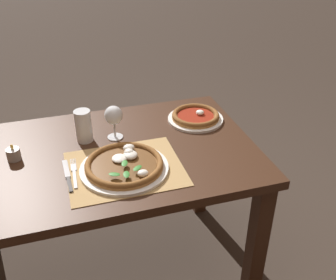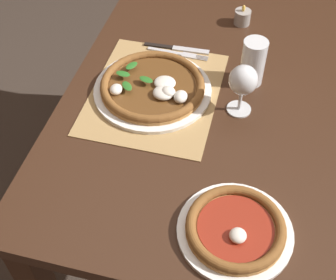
{
  "view_description": "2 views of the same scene",
  "coord_description": "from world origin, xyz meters",
  "px_view_note": "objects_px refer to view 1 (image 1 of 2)",
  "views": [
    {
      "loc": [
        -0.13,
        -1.41,
        1.64
      ],
      "look_at": [
        0.29,
        -0.03,
        0.77
      ],
      "focal_mm": 42.0,
      "sensor_mm": 36.0,
      "label": 1
    },
    {
      "loc": [
        1.07,
        0.15,
        1.68
      ],
      "look_at": [
        0.31,
        -0.04,
        0.81
      ],
      "focal_mm": 50.0,
      "sensor_mm": 36.0,
      "label": 2
    }
  ],
  "objects_px": {
    "pizza_near": "(124,165)",
    "pint_glass": "(84,127)",
    "pizza_far": "(196,117)",
    "knife": "(68,175)",
    "fork": "(74,173)",
    "wine_glass": "(114,117)",
    "votive_candle": "(14,155)"
  },
  "relations": [
    {
      "from": "pizza_near",
      "to": "pint_glass",
      "type": "relative_size",
      "value": 2.41
    },
    {
      "from": "pizza_far",
      "to": "knife",
      "type": "xyz_separation_m",
      "value": [
        -0.63,
        -0.29,
        -0.01
      ]
    },
    {
      "from": "fork",
      "to": "knife",
      "type": "relative_size",
      "value": 0.93
    },
    {
      "from": "wine_glass",
      "to": "knife",
      "type": "relative_size",
      "value": 0.72
    },
    {
      "from": "pizza_far",
      "to": "wine_glass",
      "type": "distance_m",
      "value": 0.42
    },
    {
      "from": "pizza_far",
      "to": "knife",
      "type": "height_order",
      "value": "pizza_far"
    },
    {
      "from": "wine_glass",
      "to": "pizza_near",
      "type": "bearing_deg",
      "value": -92.03
    },
    {
      "from": "pizza_far",
      "to": "fork",
      "type": "bearing_deg",
      "value": -155.36
    },
    {
      "from": "fork",
      "to": "knife",
      "type": "distance_m",
      "value": 0.03
    },
    {
      "from": "pint_glass",
      "to": "votive_candle",
      "type": "bearing_deg",
      "value": -167.05
    },
    {
      "from": "pizza_near",
      "to": "knife",
      "type": "height_order",
      "value": "pizza_near"
    },
    {
      "from": "pint_glass",
      "to": "votive_candle",
      "type": "height_order",
      "value": "pint_glass"
    },
    {
      "from": "pint_glass",
      "to": "fork",
      "type": "bearing_deg",
      "value": -106.3
    },
    {
      "from": "wine_glass",
      "to": "knife",
      "type": "distance_m",
      "value": 0.34
    },
    {
      "from": "pint_glass",
      "to": "votive_candle",
      "type": "distance_m",
      "value": 0.31
    },
    {
      "from": "pizza_far",
      "to": "votive_candle",
      "type": "bearing_deg",
      "value": -172.85
    },
    {
      "from": "wine_glass",
      "to": "votive_candle",
      "type": "bearing_deg",
      "value": -172.87
    },
    {
      "from": "pizza_far",
      "to": "wine_glass",
      "type": "height_order",
      "value": "wine_glass"
    },
    {
      "from": "pint_glass",
      "to": "knife",
      "type": "distance_m",
      "value": 0.28
    },
    {
      "from": "fork",
      "to": "knife",
      "type": "xyz_separation_m",
      "value": [
        -0.03,
        -0.01,
        0.0
      ]
    },
    {
      "from": "pint_glass",
      "to": "fork",
      "type": "xyz_separation_m",
      "value": [
        -0.07,
        -0.24,
        -0.06
      ]
    },
    {
      "from": "pizza_far",
      "to": "knife",
      "type": "relative_size",
      "value": 1.24
    },
    {
      "from": "pizza_far",
      "to": "pint_glass",
      "type": "bearing_deg",
      "value": -176.13
    },
    {
      "from": "pizza_near",
      "to": "fork",
      "type": "xyz_separation_m",
      "value": [
        -0.19,
        0.03,
        -0.02
      ]
    },
    {
      "from": "wine_glass",
      "to": "votive_candle",
      "type": "distance_m",
      "value": 0.44
    },
    {
      "from": "pizza_near",
      "to": "pizza_far",
      "type": "xyz_separation_m",
      "value": [
        0.41,
        0.31,
        -0.0
      ]
    },
    {
      "from": "pizza_far",
      "to": "wine_glass",
      "type": "xyz_separation_m",
      "value": [
        -0.4,
        -0.05,
        0.09
      ]
    },
    {
      "from": "pizza_far",
      "to": "wine_glass",
      "type": "bearing_deg",
      "value": -172.83
    },
    {
      "from": "pizza_near",
      "to": "votive_candle",
      "type": "xyz_separation_m",
      "value": [
        -0.42,
        0.2,
        0.0
      ]
    },
    {
      "from": "pizza_far",
      "to": "fork",
      "type": "distance_m",
      "value": 0.67
    },
    {
      "from": "pizza_near",
      "to": "pizza_far",
      "type": "relative_size",
      "value": 1.31
    },
    {
      "from": "fork",
      "to": "pizza_near",
      "type": "bearing_deg",
      "value": -8.82
    }
  ]
}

